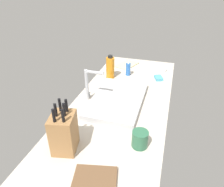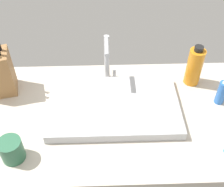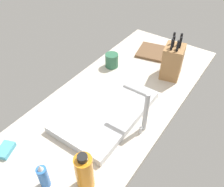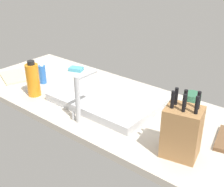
# 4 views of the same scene
# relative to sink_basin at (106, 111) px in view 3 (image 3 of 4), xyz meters

# --- Properties ---
(countertop_slab) EXTENTS (1.85, 0.67, 0.04)m
(countertop_slab) POSITION_rel_sink_basin_xyz_m (-0.04, -0.02, -0.04)
(countertop_slab) COLOR beige
(countertop_slab) RESTS_ON ground
(sink_basin) EXTENTS (0.56, 0.35, 0.04)m
(sink_basin) POSITION_rel_sink_basin_xyz_m (0.00, 0.00, 0.00)
(sink_basin) COLOR #B7BABF
(sink_basin) RESTS_ON countertop_slab
(faucet) EXTENTS (0.06, 0.14, 0.24)m
(faucet) POSITION_rel_sink_basin_xyz_m (-0.02, 0.20, 0.12)
(faucet) COLOR #B7BABF
(faucet) RESTS_ON countertop_slab
(knife_block) EXTENTS (0.16, 0.14, 0.28)m
(knife_block) POSITION_rel_sink_basin_xyz_m (-0.52, 0.14, 0.09)
(knife_block) COLOR #9E7042
(knife_block) RESTS_ON countertop_slab
(cutting_board) EXTENTS (0.25, 0.24, 0.02)m
(cutting_board) POSITION_rel_sink_basin_xyz_m (-0.70, -0.09, -0.01)
(cutting_board) COLOR brown
(cutting_board) RESTS_ON countertop_slab
(soap_bottle) EXTENTS (0.04, 0.04, 0.14)m
(soap_bottle) POSITION_rel_sink_basin_xyz_m (0.47, 0.03, 0.04)
(soap_bottle) COLOR blue
(soap_bottle) RESTS_ON countertop_slab
(water_bottle) EXTENTS (0.07, 0.07, 0.20)m
(water_bottle) POSITION_rel_sink_basin_xyz_m (0.38, 0.17, 0.07)
(water_bottle) COLOR orange
(water_bottle) RESTS_ON countertop_slab
(coffee_mug) EXTENTS (0.09, 0.09, 0.09)m
(coffee_mug) POSITION_rel_sink_basin_xyz_m (-0.39, -0.23, 0.03)
(coffee_mug) COLOR #2D6647
(coffee_mug) RESTS_ON countertop_slab
(dish_sponge) EXTENTS (0.11, 0.09, 0.02)m
(dish_sponge) POSITION_rel_sink_basin_xyz_m (0.47, -0.24, -0.01)
(dish_sponge) COLOR #4CA3BC
(dish_sponge) RESTS_ON countertop_slab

